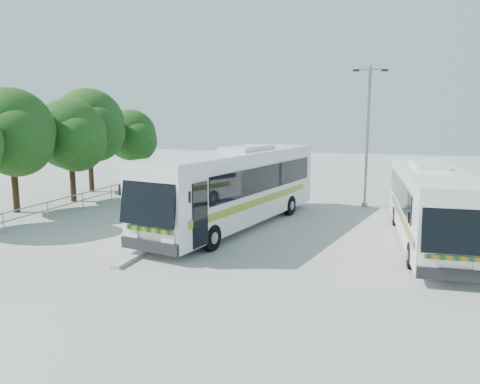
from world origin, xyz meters
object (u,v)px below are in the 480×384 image
(tree_far_b, at_px, (12,131))
(tree_far_c, at_px, (71,134))
(coach_adjacent, at_px, (430,203))
(coach_main, at_px, (236,186))
(lamppost, at_px, (368,130))
(tree_far_d, at_px, (90,124))
(tree_far_e, at_px, (131,135))

(tree_far_b, bearing_deg, tree_far_c, 77.09)
(tree_far_b, xyz_separation_m, coach_adjacent, (21.64, -0.22, -2.82))
(tree_far_b, bearing_deg, coach_main, 1.86)
(coach_main, height_order, lamppost, lamppost)
(lamppost, bearing_deg, tree_far_d, 165.31)
(coach_main, bearing_deg, tree_far_c, 175.93)
(tree_far_c, height_order, lamppost, lamppost)
(tree_far_e, bearing_deg, tree_far_d, -98.63)
(tree_far_d, height_order, coach_main, tree_far_d)
(tree_far_d, distance_m, coach_main, 15.24)
(tree_far_e, xyz_separation_m, coach_adjacent, (21.26, -12.32, -2.14))
(tree_far_d, relative_size, coach_adjacent, 0.63)
(tree_far_b, height_order, coach_main, tree_far_b)
(tree_far_d, bearing_deg, tree_far_e, 81.37)
(tree_far_c, distance_m, tree_far_d, 3.93)
(coach_adjacent, bearing_deg, coach_main, 172.53)
(tree_far_b, relative_size, lamppost, 0.84)
(coach_main, bearing_deg, tree_far_e, 149.02)
(tree_far_d, distance_m, coach_adjacent, 23.49)
(coach_main, bearing_deg, lamppost, 63.06)
(tree_far_b, distance_m, tree_far_c, 4.01)
(coach_main, xyz_separation_m, coach_adjacent, (8.80, -0.63, -0.27))
(coach_adjacent, bearing_deg, lamppost, 107.28)
(tree_far_b, relative_size, tree_far_d, 0.95)
(coach_adjacent, bearing_deg, tree_far_e, 146.55)
(tree_far_c, bearing_deg, coach_adjacent, -11.22)
(tree_far_d, xyz_separation_m, coach_main, (13.14, -7.18, -2.79))
(tree_far_e, distance_m, lamppost, 18.86)
(tree_far_d, bearing_deg, coach_adjacent, -19.61)
(tree_far_b, distance_m, tree_far_d, 7.61)
(coach_adjacent, height_order, lamppost, lamppost)
(tree_far_c, distance_m, coach_main, 12.65)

